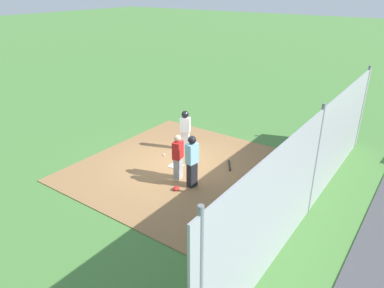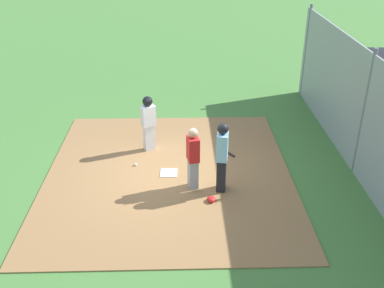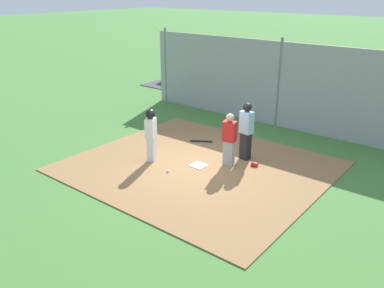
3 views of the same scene
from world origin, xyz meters
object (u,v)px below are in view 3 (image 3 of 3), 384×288
object	(u,v)px
catcher	(229,139)
umpire	(246,130)
home_plate	(198,165)
baseball_bat	(201,141)
parked_car_dark	(200,74)
parked_car_red	(271,80)
catcher_mask	(255,164)
runner	(151,132)
baseball	(168,171)

from	to	relation	value
catcher	umpire	world-z (taller)	umpire
home_plate	baseball_bat	distance (m)	1.98
parked_car_dark	parked_car_red	bearing A→B (deg)	-160.70
catcher	parked_car_dark	xyz separation A→B (m)	(7.08, -7.84, -0.25)
baseball_bat	parked_car_red	distance (m)	8.04
catcher	parked_car_dark	distance (m)	10.57
catcher_mask	parked_car_red	bearing A→B (deg)	-64.49
runner	parked_car_dark	size ratio (longest dim) A/B	0.38
parked_car_dark	baseball_bat	bearing A→B (deg)	131.58
baseball_bat	baseball	size ratio (longest dim) A/B	10.38
runner	parked_car_red	bearing A→B (deg)	73.28
umpire	baseball	size ratio (longest dim) A/B	24.38
umpire	baseball_bat	world-z (taller)	umpire
baseball	parked_car_red	size ratio (longest dim) A/B	0.02
baseball_bat	parked_car_dark	xyz separation A→B (m)	(5.29, -6.84, 0.55)
parked_car_dark	umpire	bearing A→B (deg)	139.23
catcher	runner	world-z (taller)	runner
catcher_mask	parked_car_dark	size ratio (longest dim) A/B	0.06
home_plate	catcher	size ratio (longest dim) A/B	0.27
parked_car_red	baseball_bat	bearing A→B (deg)	-81.02
home_plate	baseball_bat	size ratio (longest dim) A/B	0.57
catcher_mask	baseball	size ratio (longest dim) A/B	3.24
parked_car_red	catcher	bearing A→B (deg)	-71.53
catcher_mask	runner	bearing A→B (deg)	30.82
runner	baseball_bat	distance (m)	2.39
catcher_mask	parked_car_dark	bearing A→B (deg)	-43.77
home_plate	parked_car_dark	bearing A→B (deg)	-52.81
catcher	baseball	world-z (taller)	catcher
runner	catcher_mask	xyz separation A→B (m)	(-2.71, -1.61, -0.87)
umpire	catcher_mask	distance (m)	1.07
home_plate	umpire	world-z (taller)	umpire
home_plate	baseball_bat	xyz separation A→B (m)	(1.13, -1.62, 0.02)
umpire	baseball	bearing A→B (deg)	-19.81
catcher_mask	umpire	bearing A→B (deg)	-28.11
baseball_bat	parked_car_dark	world-z (taller)	parked_car_dark
home_plate	catcher_mask	bearing A→B (deg)	-141.94
runner	catcher_mask	world-z (taller)	runner
catcher	catcher_mask	distance (m)	1.10
catcher_mask	parked_car_dark	distance (m)	10.74
runner	baseball_bat	bearing A→B (deg)	59.33
catcher	catcher_mask	bearing A→B (deg)	111.02
parked_car_red	catcher_mask	bearing A→B (deg)	-66.81
umpire	baseball_bat	bearing A→B (deg)	-89.65
umpire	parked_car_dark	bearing A→B (deg)	-125.35
catcher	parked_car_red	bearing A→B (deg)	-170.33
umpire	parked_car_dark	distance (m)	10.18
baseball	runner	bearing A→B (deg)	-19.26
home_plate	baseball	xyz separation A→B (m)	(0.42, 0.91, 0.03)
runner	baseball	xyz separation A→B (m)	(-0.96, 0.33, -0.89)
home_plate	baseball	distance (m)	1.00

